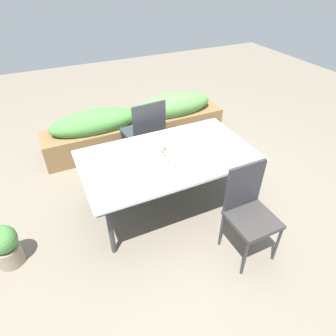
{
  "coord_description": "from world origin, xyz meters",
  "views": [
    {
      "loc": [
        -1.18,
        -2.46,
        2.51
      ],
      "look_at": [
        -0.07,
        -0.08,
        0.55
      ],
      "focal_mm": 30.99,
      "sensor_mm": 36.0,
      "label": 1
    }
  ],
  "objects_px": {
    "flower_vase": "(164,158)",
    "potted_plant": "(5,246)",
    "dining_table": "(168,159)",
    "chair_far_side": "(145,130)",
    "planter_box": "(137,124)",
    "chair_near_right": "(249,207)"
  },
  "relations": [
    {
      "from": "flower_vase",
      "to": "potted_plant",
      "type": "distance_m",
      "value": 1.76
    },
    {
      "from": "potted_plant",
      "to": "dining_table",
      "type": "bearing_deg",
      "value": 2.98
    },
    {
      "from": "dining_table",
      "to": "planter_box",
      "type": "height_order",
      "value": "planter_box"
    },
    {
      "from": "dining_table",
      "to": "chair_far_side",
      "type": "height_order",
      "value": "chair_far_side"
    },
    {
      "from": "dining_table",
      "to": "chair_far_side",
      "type": "distance_m",
      "value": 0.91
    },
    {
      "from": "potted_plant",
      "to": "chair_far_side",
      "type": "bearing_deg",
      "value": 28.09
    },
    {
      "from": "dining_table",
      "to": "chair_far_side",
      "type": "relative_size",
      "value": 1.88
    },
    {
      "from": "dining_table",
      "to": "chair_near_right",
      "type": "bearing_deg",
      "value": -64.78
    },
    {
      "from": "dining_table",
      "to": "potted_plant",
      "type": "bearing_deg",
      "value": -177.02
    },
    {
      "from": "planter_box",
      "to": "potted_plant",
      "type": "relative_size",
      "value": 6.07
    },
    {
      "from": "dining_table",
      "to": "planter_box",
      "type": "bearing_deg",
      "value": 83.46
    },
    {
      "from": "chair_near_right",
      "to": "planter_box",
      "type": "bearing_deg",
      "value": -84.33
    },
    {
      "from": "flower_vase",
      "to": "potted_plant",
      "type": "bearing_deg",
      "value": 178.0
    },
    {
      "from": "potted_plant",
      "to": "flower_vase",
      "type": "bearing_deg",
      "value": -2.0
    },
    {
      "from": "dining_table",
      "to": "potted_plant",
      "type": "relative_size",
      "value": 4.03
    },
    {
      "from": "chair_near_right",
      "to": "potted_plant",
      "type": "xyz_separation_m",
      "value": [
        -2.2,
        0.81,
        -0.32
      ]
    },
    {
      "from": "flower_vase",
      "to": "planter_box",
      "type": "height_order",
      "value": "flower_vase"
    },
    {
      "from": "flower_vase",
      "to": "planter_box",
      "type": "relative_size",
      "value": 0.09
    },
    {
      "from": "dining_table",
      "to": "potted_plant",
      "type": "height_order",
      "value": "dining_table"
    },
    {
      "from": "chair_far_side",
      "to": "chair_near_right",
      "type": "height_order",
      "value": "chair_far_side"
    },
    {
      "from": "potted_plant",
      "to": "chair_near_right",
      "type": "bearing_deg",
      "value": -20.23
    },
    {
      "from": "dining_table",
      "to": "planter_box",
      "type": "distance_m",
      "value": 1.56
    }
  ]
}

